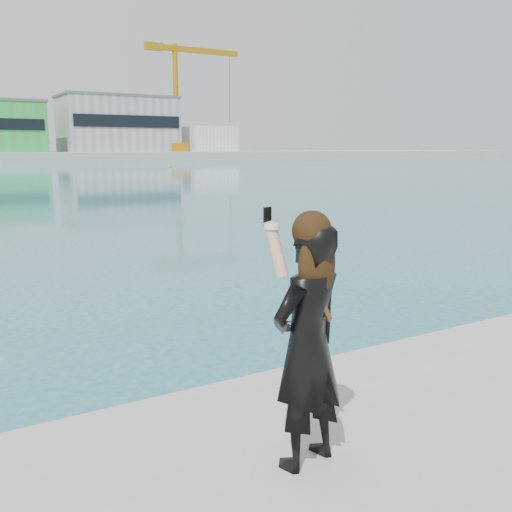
{
  "coord_description": "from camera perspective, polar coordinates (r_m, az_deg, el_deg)",
  "views": [
    {
      "loc": [
        -1.58,
        -3.65,
        3.04
      ],
      "look_at": [
        0.66,
        0.11,
        2.21
      ],
      "focal_mm": 40.0,
      "sensor_mm": 36.0,
      "label": 1
    }
  ],
  "objects": [
    {
      "name": "warehouse_grey_right",
      "position": [
        138.14,
        -13.64,
        12.7
      ],
      "size": [
        25.5,
        15.35,
        12.5
      ],
      "color": "gray",
      "rests_on": "far_quay"
    },
    {
      "name": "ancillary_shed",
      "position": [
        144.42,
        -4.82,
        11.58
      ],
      "size": [
        12.0,
        10.0,
        6.0
      ],
      "primitive_type": "cube",
      "color": "silver",
      "rests_on": "far_quay"
    },
    {
      "name": "dock_crane",
      "position": [
        137.6,
        -7.54,
        15.76
      ],
      "size": [
        23.0,
        4.0,
        24.0
      ],
      "color": "orange",
      "rests_on": "far_quay"
    },
    {
      "name": "flagpole_right",
      "position": [
        126.93,
        -20.53,
        11.74
      ],
      "size": [
        1.28,
        0.16,
        8.0
      ],
      "color": "silver",
      "rests_on": "far_quay"
    },
    {
      "name": "buoy_near",
      "position": [
        88.04,
        -8.64,
        8.73
      ],
      "size": [
        0.5,
        0.5,
        0.5
      ],
      "primitive_type": "sphere",
      "color": "yellow",
      "rests_on": "ground"
    },
    {
      "name": "woman",
      "position": [
        4.01,
        5.2,
        -8.22
      ],
      "size": [
        0.72,
        0.56,
        1.86
      ],
      "rotation": [
        0.0,
        0.0,
        3.38
      ],
      "color": "black",
      "rests_on": "near_quay"
    }
  ]
}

